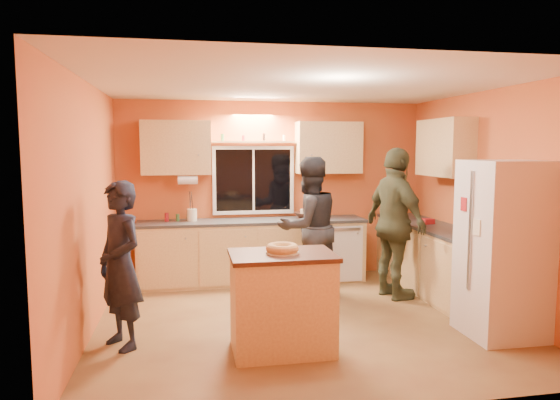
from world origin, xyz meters
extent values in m
plane|color=brown|center=(0.00, 0.00, 0.00)|extent=(4.50, 4.50, 0.00)
cube|color=#C16931|center=(0.00, 2.00, 1.30)|extent=(4.50, 0.04, 2.60)
cube|color=#C16931|center=(0.00, -2.00, 1.30)|extent=(4.50, 0.04, 2.60)
cube|color=#C16931|center=(-2.25, 0.00, 1.30)|extent=(0.04, 4.00, 2.60)
cube|color=#C16931|center=(2.25, 0.00, 1.30)|extent=(0.04, 4.00, 2.60)
cube|color=white|center=(0.00, 0.00, 2.60)|extent=(4.50, 4.00, 0.02)
cube|color=black|center=(-0.30, 1.99, 1.45)|extent=(1.10, 0.02, 0.90)
cube|color=white|center=(-0.30, 1.97, 1.45)|extent=(1.20, 0.04, 1.00)
cube|color=tan|center=(-1.40, 1.83, 1.92)|extent=(0.95, 0.33, 0.75)
cube|color=tan|center=(0.80, 1.83, 1.92)|extent=(0.95, 0.33, 0.75)
cube|color=tan|center=(2.08, 0.80, 1.92)|extent=(0.33, 1.00, 0.75)
cylinder|color=silver|center=(-1.25, 1.72, 1.48)|extent=(0.27, 0.12, 0.12)
cube|color=tan|center=(-0.35, 1.70, 0.43)|extent=(3.20, 0.60, 0.86)
cube|color=#282B2D|center=(-0.35, 1.70, 0.88)|extent=(3.24, 0.62, 0.04)
cube|color=tan|center=(1.95, 1.70, 0.43)|extent=(0.60, 0.60, 0.86)
cube|color=#282B2D|center=(1.95, 1.70, 0.88)|extent=(0.62, 0.62, 0.04)
cube|color=tan|center=(1.95, 0.50, 0.43)|extent=(0.60, 1.80, 0.86)
cube|color=#282B2D|center=(1.95, 0.50, 0.88)|extent=(0.62, 1.84, 0.04)
cube|color=silver|center=(1.89, -0.80, 0.90)|extent=(0.72, 0.70, 1.80)
cube|color=tan|center=(-0.39, -0.79, 0.46)|extent=(0.94, 0.63, 0.91)
cube|color=black|center=(-0.39, -0.79, 0.92)|extent=(0.98, 0.67, 0.04)
torus|color=tan|center=(-0.39, -0.79, 0.99)|extent=(0.31, 0.31, 0.09)
imported|color=black|center=(-1.90, -0.41, 0.81)|extent=(0.66, 0.70, 1.62)
imported|color=black|center=(0.27, 0.88, 0.91)|extent=(1.05, 0.93, 1.81)
imported|color=#3A3D27|center=(1.34, 0.62, 0.96)|extent=(0.70, 1.20, 1.93)
imported|color=black|center=(0.47, 1.71, 0.95)|extent=(0.50, 0.50, 0.09)
cylinder|color=#EBE6C4|center=(-1.20, 1.76, 0.99)|extent=(0.14, 0.14, 0.17)
imported|color=gray|center=(1.94, -0.29, 1.07)|extent=(0.36, 0.34, 0.33)
cube|color=maroon|center=(1.93, 0.91, 0.94)|extent=(0.18, 0.15, 0.07)
camera|label=1|loc=(-1.25, -5.29, 1.93)|focal=32.00mm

